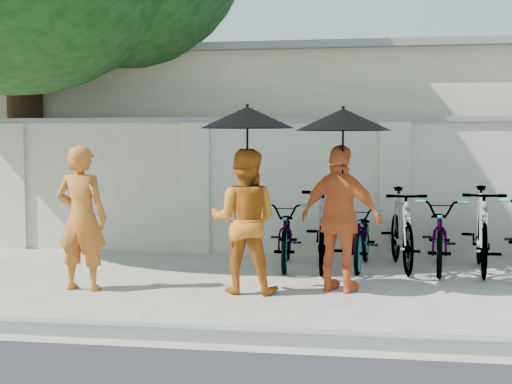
# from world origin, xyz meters

# --- Properties ---
(ground) EXTENTS (80.00, 80.00, 0.00)m
(ground) POSITION_xyz_m (0.00, 0.00, 0.00)
(ground) COLOR #B7AD9A
(kerb) EXTENTS (40.00, 0.16, 0.12)m
(kerb) POSITION_xyz_m (0.00, -1.70, 0.06)
(kerb) COLOR gray
(kerb) RESTS_ON ground
(compound_wall) EXTENTS (20.00, 0.30, 2.00)m
(compound_wall) POSITION_xyz_m (1.00, 3.20, 1.00)
(compound_wall) COLOR beige
(compound_wall) RESTS_ON ground
(building_behind) EXTENTS (14.00, 6.00, 3.20)m
(building_behind) POSITION_xyz_m (2.00, 7.00, 1.60)
(building_behind) COLOR beige
(building_behind) RESTS_ON ground
(monk_left) EXTENTS (0.64, 0.44, 1.67)m
(monk_left) POSITION_xyz_m (-1.62, 0.13, 0.83)
(monk_left) COLOR #BF6720
(monk_left) RESTS_ON ground
(monk_center) EXTENTS (0.81, 0.64, 1.63)m
(monk_center) POSITION_xyz_m (0.24, 0.30, 0.82)
(monk_center) COLOR #C46918
(monk_center) RESTS_ON ground
(parasol_center) EXTENTS (1.04, 1.04, 1.17)m
(parasol_center) POSITION_xyz_m (0.29, 0.22, 1.98)
(parasol_center) COLOR black
(parasol_center) RESTS_ON ground
(monk_right) EXTENTS (1.06, 0.75, 1.67)m
(monk_right) POSITION_xyz_m (1.32, 0.51, 0.84)
(monk_right) COLOR orange
(monk_right) RESTS_ON ground
(parasol_right) EXTENTS (1.07, 1.07, 1.13)m
(parasol_right) POSITION_xyz_m (1.34, 0.43, 1.95)
(parasol_right) COLOR black
(parasol_right) RESTS_ON ground
(bike_0) EXTENTS (0.74, 1.77, 0.91)m
(bike_0) POSITION_xyz_m (0.53, 2.02, 0.45)
(bike_0) COLOR #9595AE
(bike_0) RESTS_ON ground
(bike_1) EXTENTS (0.57, 1.92, 1.15)m
(bike_1) POSITION_xyz_m (1.04, 1.92, 0.58)
(bike_1) COLOR #9595AE
(bike_1) RESTS_ON ground
(bike_2) EXTENTS (0.70, 1.68, 0.86)m
(bike_2) POSITION_xyz_m (1.55, 2.09, 0.43)
(bike_2) COLOR #9595AE
(bike_2) RESTS_ON ground
(bike_3) EXTENTS (0.70, 1.87, 1.10)m
(bike_3) POSITION_xyz_m (2.07, 2.08, 0.55)
(bike_3) COLOR #9595AE
(bike_3) RESTS_ON ground
(bike_4) EXTENTS (0.81, 1.91, 0.98)m
(bike_4) POSITION_xyz_m (2.58, 2.10, 0.49)
(bike_4) COLOR #9595AE
(bike_4) RESTS_ON ground
(bike_5) EXTENTS (0.70, 1.92, 1.13)m
(bike_5) POSITION_xyz_m (3.09, 2.00, 0.56)
(bike_5) COLOR #9595AE
(bike_5) RESTS_ON ground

